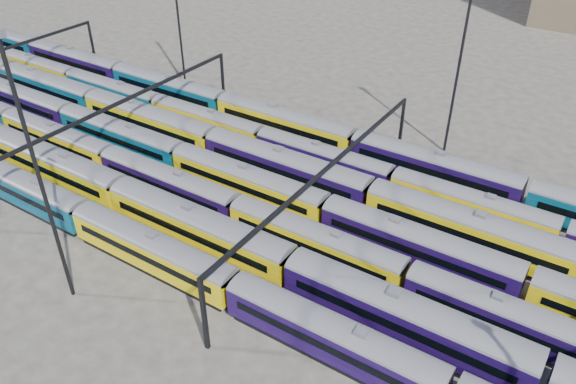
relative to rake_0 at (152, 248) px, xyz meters
The scene contains 13 objects.
ground 15.26m from the rake_0, 86.14° to the left, with size 500.00×500.00×0.00m, color #403A36.
rake_0 is the anchor object (origin of this frame).
rake_1 5.28m from the rake_0, 71.65° to the left, with size 113.56×3.32×5.61m.
rake_2 10.36m from the rake_0, 74.84° to the left, with size 119.11×2.91×4.89m.
rake_3 18.69m from the rake_0, 53.39° to the left, with size 126.05×3.07×5.18m.
rake_4 20.17m from the rake_0, 82.64° to the left, with size 158.67×3.31×5.59m.
rake_5 28.69m from the rake_0, 119.36° to the left, with size 132.45×2.77×4.65m.
rake_6 33.57m from the rake_0, 116.68° to the left, with size 130.13×3.17×5.35m.
gantry_1 24.56m from the rake_0, 141.69° to the left, with size 0.35×40.35×8.03m.
gantry_2 19.07m from the rake_0, 53.71° to the left, with size 0.35×40.35×8.03m.
mast_1 48.36m from the rake_0, 128.08° to the left, with size 1.40×0.50×25.60m.
mast_2 13.93m from the rake_0, 119.66° to the right, with size 1.40×0.50×25.60m.
mast_3 43.66m from the rake_0, 67.68° to the left, with size 1.40×0.50×25.60m.
Camera 1 is at (33.57, -43.57, 37.89)m, focal length 35.00 mm.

